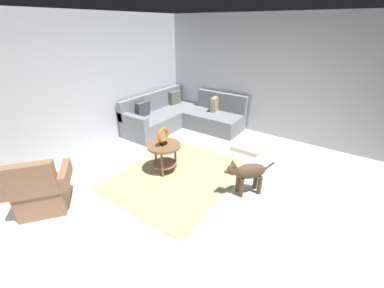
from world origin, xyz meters
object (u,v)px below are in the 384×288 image
torus_sculpture (163,136)px  dog_bed_mat (251,145)px  dog_toy_ball (259,179)px  side_table (164,151)px  dog (247,173)px  sectional_couch (182,117)px  armchair (41,191)px

torus_sculpture → dog_bed_mat: torus_sculpture is taller
dog_toy_ball → torus_sculpture: bearing=113.4°
side_table → torus_sculpture: bearing=-104.0°
torus_sculpture → dog: (0.25, -1.50, -0.33)m
sectional_couch → dog: size_ratio=3.35×
torus_sculpture → dog_toy_ball: (0.68, -1.57, -0.67)m
side_table → dog_toy_ball: 1.75m
armchair → dog: (2.05, -2.26, 0.05)m
armchair → dog_toy_ball: (2.48, -2.33, -0.29)m
armchair → side_table: 1.96m
torus_sculpture → dog_toy_ball: size_ratio=4.36×
armchair → dog: bearing=-10.6°
armchair → torus_sculpture: 2.00m
dog_bed_mat → dog: dog is taller
sectional_couch → dog_bed_mat: size_ratio=2.81×
sectional_couch → dog_toy_ball: size_ratio=30.10×
torus_sculpture → dog_bed_mat: size_ratio=0.41×
torus_sculpture → dog: bearing=-80.6°
sectional_couch → armchair: bearing=-176.1°
sectional_couch → dog_bed_mat: sectional_couch is taller
torus_sculpture → dog: torus_sculpture is taller
side_table → dog_bed_mat: side_table is taller
dog → side_table: bearing=50.7°
dog_bed_mat → dog: size_ratio=1.19×
dog_bed_mat → dog_toy_ball: (-1.15, -0.64, -0.01)m
side_table → dog_bed_mat: bearing=-27.0°
dog_toy_ball → armchair: bearing=136.9°
torus_sculpture → sectional_couch: bearing=28.6°
dog_bed_mat → dog_toy_ball: 1.31m
side_table → dog_bed_mat: size_ratio=0.75×
armchair → torus_sculpture: bearing=14.4°
side_table → dog_bed_mat: (1.83, -0.93, -0.37)m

